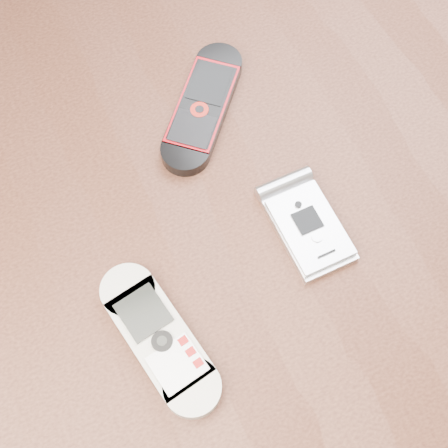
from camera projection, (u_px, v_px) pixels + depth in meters
ground at (222, 378)px, 1.28m from camera, size 4.00×4.00×0.00m
table at (220, 269)px, 0.69m from camera, size 1.20×0.80×0.75m
nokia_white at (159, 338)px, 0.54m from camera, size 0.08×0.16×0.02m
nokia_black_red at (203, 106)px, 0.64m from camera, size 0.14×0.15×0.02m
motorola_razr at (308, 226)px, 0.59m from camera, size 0.06×0.11×0.02m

